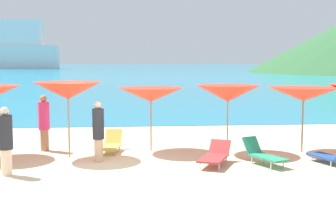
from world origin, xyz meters
TOP-DOWN VIEW (x-y plane):
  - ground_plane at (0.00, 10.00)m, footprint 50.00×100.00m
  - ocean_water at (0.00, 227.88)m, footprint 650.00×440.00m
  - umbrella_3 at (-1.16, 1.61)m, footprint 2.20×2.20m
  - umbrella_4 at (1.38, 2.42)m, footprint 2.26×2.26m
  - umbrella_5 at (3.81, 1.97)m, footprint 2.09×2.09m
  - umbrella_6 at (6.22, 1.79)m, footprint 2.31×2.31m
  - lounge_chair_2 at (6.40, -0.04)m, footprint 0.99×1.56m
  - lounge_chair_3 at (3.08, 0.20)m, footprint 1.23×1.69m
  - lounge_chair_4 at (4.44, 0.13)m, footprint 1.08×1.52m
  - lounge_chair_7 at (0.08, 2.33)m, footprint 0.77×1.41m
  - beachgoer_0 at (-0.22, 0.88)m, footprint 0.34×0.34m
  - beachgoer_1 at (-2.47, -0.48)m, footprint 0.36×0.36m
  - beachgoer_2 at (-2.09, 2.71)m, footprint 0.36×0.36m

SIDE VIEW (x-z plane):
  - ground_plane at x=0.00m, z-range -0.30..0.00m
  - ocean_water at x=0.00m, z-range 0.00..0.02m
  - lounge_chair_2 at x=6.40m, z-range -0.06..0.57m
  - lounge_chair_7 at x=0.08m, z-range -0.07..0.59m
  - lounge_chair_3 at x=3.08m, z-range -0.03..0.59m
  - lounge_chair_4 at x=4.44m, z-range -0.05..0.67m
  - beachgoer_1 at x=-2.47m, z-range 0.05..1.82m
  - beachgoer_0 at x=-0.22m, z-range 0.05..1.82m
  - beachgoer_2 at x=-2.09m, z-range 0.05..1.87m
  - umbrella_4 at x=1.38m, z-range 0.80..2.86m
  - umbrella_6 at x=6.22m, z-range 0.82..2.91m
  - umbrella_5 at x=3.81m, z-range 0.81..2.97m
  - umbrella_3 at x=-1.16m, z-range 0.89..3.18m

